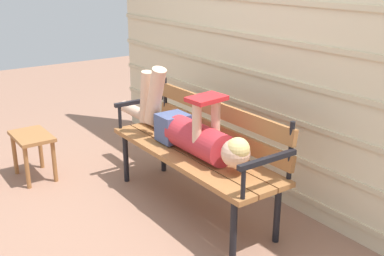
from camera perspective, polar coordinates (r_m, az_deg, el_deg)
ground_plane at (r=3.60m, az=-0.68°, el=-9.80°), size 12.00×12.00×0.00m
house_siding at (r=3.65m, az=8.40°, el=8.70°), size 4.19×0.08×2.18m
park_bench at (r=3.45m, az=0.94°, el=-2.09°), size 1.59×0.49×0.84m
reclining_person at (r=3.42m, az=-0.61°, el=-0.15°), size 1.76×0.26×0.57m
footstool at (r=4.20m, az=-18.77°, el=-1.79°), size 0.44×0.28×0.39m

